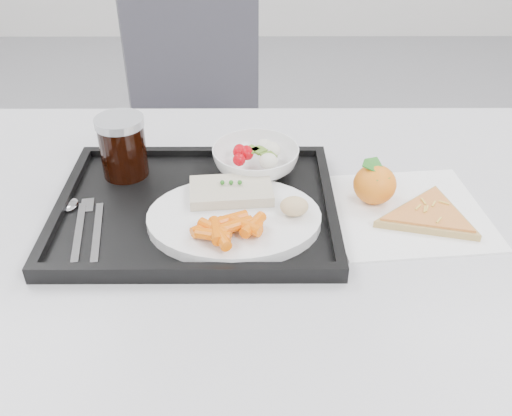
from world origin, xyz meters
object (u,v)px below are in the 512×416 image
object	(u,v)px
tangerine	(375,184)
table	(258,244)
salad_bowl	(256,160)
chair	(193,114)
tray	(197,208)
dinner_plate	(234,219)
cola_glass	(123,146)
pizza_slice	(430,215)

from	to	relation	value
tangerine	table	bearing A→B (deg)	-171.56
table	salad_bowl	xyz separation A→B (m)	(-0.00, 0.10, 0.11)
chair	tray	world-z (taller)	chair
table	dinner_plate	world-z (taller)	dinner_plate
table	chair	bearing A→B (deg)	103.08
chair	salad_bowl	xyz separation A→B (m)	(0.19, -0.72, 0.25)
tray	cola_glass	bearing A→B (deg)	143.34
tray	table	bearing A→B (deg)	-0.07
tray	dinner_plate	size ratio (longest dim) A/B	1.67
salad_bowl	pizza_slice	size ratio (longest dim) A/B	0.65
pizza_slice	cola_glass	bearing A→B (deg)	166.29
table	tangerine	bearing A→B (deg)	8.44
table	dinner_plate	distance (m)	0.11
table	pizza_slice	bearing A→B (deg)	-5.29
table	pizza_slice	distance (m)	0.29
tangerine	pizza_slice	bearing A→B (deg)	-33.73
cola_glass	dinner_plate	bearing A→B (deg)	-37.74
cola_glass	table	bearing A→B (deg)	-22.98
chair	pizza_slice	world-z (taller)	chair
dinner_plate	tangerine	xyz separation A→B (m)	(0.23, 0.08, 0.01)
pizza_slice	tangerine	bearing A→B (deg)	146.27
pizza_slice	dinner_plate	bearing A→B (deg)	-175.06
tray	tangerine	distance (m)	0.30
table	salad_bowl	world-z (taller)	salad_bowl
dinner_plate	table	bearing A→B (deg)	54.88
salad_bowl	tangerine	world-z (taller)	tangerine
chair	tray	xyz separation A→B (m)	(0.09, -0.82, 0.22)
tray	salad_bowl	xyz separation A→B (m)	(0.10, 0.10, 0.03)
dinner_plate	salad_bowl	distance (m)	0.16
tray	dinner_plate	xyz separation A→B (m)	(0.06, -0.05, 0.02)
chair	salad_bowl	distance (m)	0.78
tray	dinner_plate	world-z (taller)	dinner_plate
table	tray	xyz separation A→B (m)	(-0.10, 0.00, 0.08)
table	tangerine	world-z (taller)	tangerine
cola_glass	tangerine	bearing A→B (deg)	-9.26
chair	tangerine	bearing A→B (deg)	-64.04
chair	dinner_plate	world-z (taller)	chair
chair	tangerine	xyz separation A→B (m)	(0.39, -0.79, 0.25)
cola_glass	pizza_slice	bearing A→B (deg)	-13.71
tray	salad_bowl	size ratio (longest dim) A/B	2.96
dinner_plate	salad_bowl	xyz separation A→B (m)	(0.03, 0.16, 0.01)
tangerine	tray	bearing A→B (deg)	-174.42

